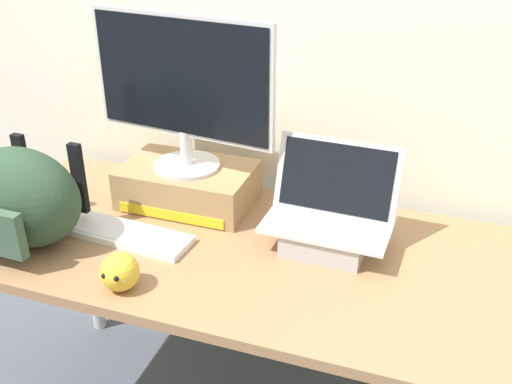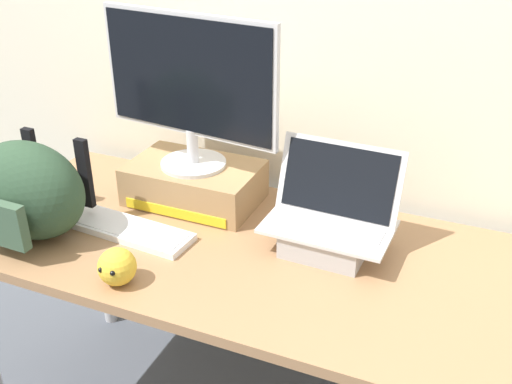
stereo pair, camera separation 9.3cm
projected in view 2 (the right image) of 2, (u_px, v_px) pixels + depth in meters
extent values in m
cube|color=silver|center=(317.00, 11.00, 1.80)|extent=(7.00, 0.10, 2.60)
cube|color=#99704C|center=(256.00, 254.00, 1.69)|extent=(1.71, 0.73, 0.03)
cylinder|color=#B2B2B7|center=(101.00, 248.00, 2.39)|extent=(0.05, 0.05, 0.71)
cube|color=#9E7A51|center=(195.00, 183.00, 1.91)|extent=(0.40, 0.26, 0.12)
cube|color=yellow|center=(175.00, 213.00, 1.82)|extent=(0.34, 0.00, 0.03)
cylinder|color=silver|center=(194.00, 163.00, 1.88)|extent=(0.20, 0.20, 0.01)
cylinder|color=silver|center=(193.00, 146.00, 1.85)|extent=(0.04, 0.04, 0.11)
cube|color=silver|center=(189.00, 76.00, 1.75)|extent=(0.58, 0.08, 0.36)
cube|color=black|center=(187.00, 77.00, 1.74)|extent=(0.55, 0.07, 0.34)
cube|color=#ADADB2|center=(328.00, 239.00, 1.67)|extent=(0.23, 0.21, 0.07)
cube|color=silver|center=(328.00, 226.00, 1.65)|extent=(0.35, 0.23, 0.01)
cube|color=#B7B7BC|center=(330.00, 222.00, 1.66)|extent=(0.31, 0.13, 0.00)
cube|color=silver|center=(339.00, 180.00, 1.66)|extent=(0.35, 0.09, 0.21)
cube|color=black|center=(339.00, 181.00, 1.66)|extent=(0.31, 0.07, 0.18)
cube|color=white|center=(121.00, 228.00, 1.77)|extent=(0.45, 0.16, 0.02)
cube|color=silver|center=(121.00, 224.00, 1.76)|extent=(0.43, 0.14, 0.00)
ellipsoid|color=#28422D|center=(28.00, 190.00, 1.69)|extent=(0.36, 0.24, 0.28)
cube|color=black|center=(33.00, 162.00, 1.83)|extent=(0.04, 0.02, 0.21)
cube|color=black|center=(85.00, 173.00, 1.75)|extent=(0.04, 0.02, 0.21)
cylinder|color=black|center=(52.00, 173.00, 2.02)|extent=(0.08, 0.08, 0.09)
torus|color=black|center=(65.00, 175.00, 2.00)|extent=(0.06, 0.01, 0.06)
sphere|color=gold|center=(117.00, 267.00, 1.53)|extent=(0.10, 0.10, 0.10)
sphere|color=black|center=(101.00, 270.00, 1.49)|extent=(0.01, 0.01, 0.01)
sphere|color=black|center=(113.00, 273.00, 1.48)|extent=(0.01, 0.01, 0.01)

